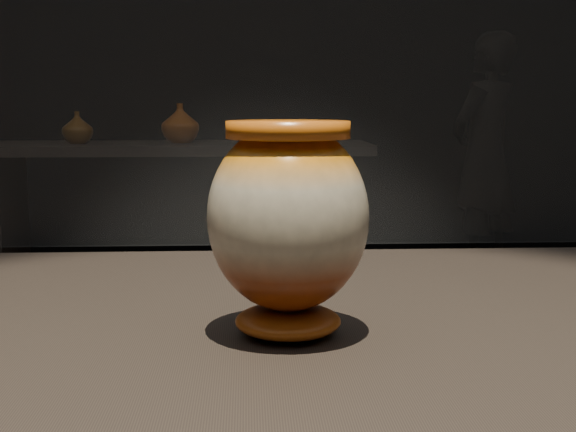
% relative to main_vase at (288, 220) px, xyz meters
% --- Properties ---
extents(main_vase, '(0.16, 0.16, 0.20)m').
position_rel_main_vase_xyz_m(main_vase, '(0.00, 0.00, 0.00)').
color(main_vase, maroon).
rests_on(main_vase, display_plinth).
extents(back_shelf, '(2.00, 0.60, 0.90)m').
position_rel_main_vase_xyz_m(back_shelf, '(-0.41, 3.39, -0.37)').
color(back_shelf, black).
rests_on(back_shelf, ground).
extents(back_vase_left, '(0.22, 0.22, 0.16)m').
position_rel_main_vase_xyz_m(back_vase_left, '(-0.88, 3.35, -0.03)').
color(back_vase_left, brown).
rests_on(back_vase_left, back_shelf).
extents(back_vase_mid, '(0.22, 0.22, 0.20)m').
position_rel_main_vase_xyz_m(back_vase_mid, '(-0.38, 3.38, -0.01)').
color(back_vase_mid, maroon).
rests_on(back_vase_mid, back_shelf).
extents(back_vase_right, '(0.06, 0.06, 0.10)m').
position_rel_main_vase_xyz_m(back_vase_right, '(0.30, 3.42, -0.06)').
color(back_vase_right, brown).
rests_on(back_vase_right, back_shelf).
extents(visitor, '(0.67, 0.64, 1.54)m').
position_rel_main_vase_xyz_m(visitor, '(1.48, 4.31, -0.24)').
color(visitor, black).
rests_on(visitor, ground).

